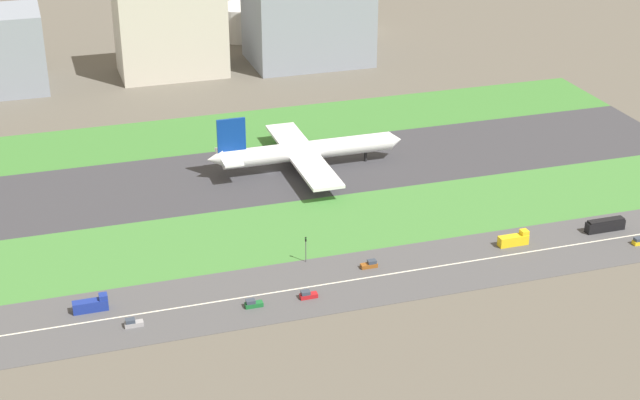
{
  "coord_description": "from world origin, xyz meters",
  "views": [
    {
      "loc": [
        -70.19,
        -274.8,
        122.85
      ],
      "look_at": [
        5.09,
        -36.5,
        6.0
      ],
      "focal_mm": 54.15,
      "sensor_mm": 36.0,
      "label": 1
    }
  ],
  "objects_px": {
    "car_5": "(640,241)",
    "car_0": "(308,295)",
    "traffic_light": "(306,247)",
    "bus_0": "(605,225)",
    "fuel_tank_centre": "(305,19)",
    "fuel_tank_west": "(241,22)",
    "truck_0": "(92,305)",
    "airliner": "(303,151)",
    "hangar_building": "(170,27)",
    "office_tower": "(308,16)",
    "car_3": "(133,323)",
    "car_4": "(370,264)",
    "car_1": "(253,304)",
    "truck_1": "(514,240)",
    "fuel_tank_east": "(353,12)"
  },
  "relations": [
    {
      "from": "car_5",
      "to": "car_0",
      "type": "relative_size",
      "value": 1.0
    },
    {
      "from": "traffic_light",
      "to": "bus_0",
      "type": "bearing_deg",
      "value": -5.34
    },
    {
      "from": "car_5",
      "to": "fuel_tank_centre",
      "type": "relative_size",
      "value": 0.25
    },
    {
      "from": "bus_0",
      "to": "fuel_tank_west",
      "type": "distance_m",
      "value": 232.8
    },
    {
      "from": "truck_0",
      "to": "airliner",
      "type": "bearing_deg",
      "value": 42.71
    },
    {
      "from": "traffic_light",
      "to": "hangar_building",
      "type": "distance_m",
      "value": 174.8
    },
    {
      "from": "office_tower",
      "to": "fuel_tank_centre",
      "type": "height_order",
      "value": "office_tower"
    },
    {
      "from": "car_3",
      "to": "fuel_tank_centre",
      "type": "distance_m",
      "value": 262.8
    },
    {
      "from": "car_5",
      "to": "truck_0",
      "type": "distance_m",
      "value": 146.82
    },
    {
      "from": "airliner",
      "to": "hangar_building",
      "type": "bearing_deg",
      "value": 101.42
    },
    {
      "from": "office_tower",
      "to": "hangar_building",
      "type": "bearing_deg",
      "value": 180.0
    },
    {
      "from": "truck_0",
      "to": "fuel_tank_west",
      "type": "bearing_deg",
      "value": 68.26
    },
    {
      "from": "bus_0",
      "to": "traffic_light",
      "type": "relative_size",
      "value": 1.61
    },
    {
      "from": "traffic_light",
      "to": "car_4",
      "type": "bearing_deg",
      "value": -28.02
    },
    {
      "from": "car_1",
      "to": "fuel_tank_west",
      "type": "height_order",
      "value": "fuel_tank_west"
    },
    {
      "from": "truck_1",
      "to": "car_3",
      "type": "relative_size",
      "value": 1.91
    },
    {
      "from": "car_3",
      "to": "traffic_light",
      "type": "distance_m",
      "value": 51.22
    },
    {
      "from": "truck_1",
      "to": "car_3",
      "type": "distance_m",
      "value": 105.29
    },
    {
      "from": "fuel_tank_west",
      "to": "fuel_tank_centre",
      "type": "distance_m",
      "value": 31.44
    },
    {
      "from": "airliner",
      "to": "car_1",
      "type": "relative_size",
      "value": 14.77
    },
    {
      "from": "bus_0",
      "to": "car_0",
      "type": "xyz_separation_m",
      "value": [
        -90.4,
        -10.0,
        -0.9
      ]
    },
    {
      "from": "car_5",
      "to": "fuel_tank_east",
      "type": "bearing_deg",
      "value": -89.91
    },
    {
      "from": "truck_1",
      "to": "car_0",
      "type": "bearing_deg",
      "value": -170.82
    },
    {
      "from": "car_5",
      "to": "office_tower",
      "type": "bearing_deg",
      "value": -79.17
    },
    {
      "from": "hangar_building",
      "to": "fuel_tank_centre",
      "type": "relative_size",
      "value": 2.42
    },
    {
      "from": "traffic_light",
      "to": "fuel_tank_east",
      "type": "height_order",
      "value": "fuel_tank_east"
    },
    {
      "from": "fuel_tank_west",
      "to": "car_1",
      "type": "bearing_deg",
      "value": -102.6
    },
    {
      "from": "hangar_building",
      "to": "fuel_tank_west",
      "type": "bearing_deg",
      "value": 48.44
    },
    {
      "from": "car_4",
      "to": "fuel_tank_centre",
      "type": "xyz_separation_m",
      "value": [
        50.56,
        227.0,
        5.69
      ]
    },
    {
      "from": "car_3",
      "to": "traffic_light",
      "type": "relative_size",
      "value": 0.61
    },
    {
      "from": "car_3",
      "to": "fuel_tank_east",
      "type": "xyz_separation_m",
      "value": [
        137.57,
        237.0,
        7.1
      ]
    },
    {
      "from": "car_1",
      "to": "car_3",
      "type": "height_order",
      "value": "same"
    },
    {
      "from": "traffic_light",
      "to": "car_1",
      "type": "bearing_deg",
      "value": -136.32
    },
    {
      "from": "car_5",
      "to": "airliner",
      "type": "bearing_deg",
      "value": -46.97
    },
    {
      "from": "truck_1",
      "to": "fuel_tank_centre",
      "type": "xyz_separation_m",
      "value": [
        8.6,
        227.0,
        4.94
      ]
    },
    {
      "from": "car_5",
      "to": "car_4",
      "type": "bearing_deg",
      "value": -7.59
    },
    {
      "from": "traffic_light",
      "to": "office_tower",
      "type": "relative_size",
      "value": 0.14
    },
    {
      "from": "truck_1",
      "to": "car_0",
      "type": "distance_m",
      "value": 62.71
    },
    {
      "from": "car_1",
      "to": "car_5",
      "type": "relative_size",
      "value": 1.0
    },
    {
      "from": "airliner",
      "to": "car_0",
      "type": "relative_size",
      "value": 14.77
    },
    {
      "from": "bus_0",
      "to": "hangar_building",
      "type": "relative_size",
      "value": 0.27
    },
    {
      "from": "car_3",
      "to": "fuel_tank_west",
      "type": "distance_m",
      "value": 250.87
    },
    {
      "from": "bus_0",
      "to": "car_5",
      "type": "distance_m",
      "value": 11.06
    },
    {
      "from": "airliner",
      "to": "car_0",
      "type": "bearing_deg",
      "value": -105.9
    },
    {
      "from": "fuel_tank_west",
      "to": "fuel_tank_centre",
      "type": "xyz_separation_m",
      "value": [
        31.43,
        0.0,
        -0.99
      ]
    },
    {
      "from": "car_4",
      "to": "fuel_tank_east",
      "type": "relative_size",
      "value": 0.25
    },
    {
      "from": "car_0",
      "to": "traffic_light",
      "type": "xyz_separation_m",
      "value": [
        4.93,
        17.99,
        3.37
      ]
    },
    {
      "from": "airliner",
      "to": "fuel_tank_centre",
      "type": "height_order",
      "value": "airliner"
    },
    {
      "from": "car_5",
      "to": "fuel_tank_centre",
      "type": "distance_m",
      "value": 238.33
    },
    {
      "from": "bus_0",
      "to": "car_0",
      "type": "relative_size",
      "value": 2.64
    }
  ]
}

